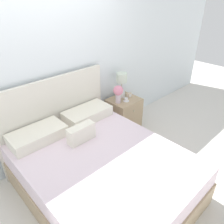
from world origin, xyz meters
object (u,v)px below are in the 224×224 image
(bed, at_px, (98,168))
(table_lamp, at_px, (122,82))
(flower_vase, at_px, (118,92))
(nightstand, at_px, (124,115))
(teacup, at_px, (126,100))
(alarm_clock, at_px, (129,95))

(bed, bearing_deg, table_lamp, 33.71)
(table_lamp, relative_size, flower_vase, 1.42)
(bed, xyz_separation_m, nightstand, (1.16, 0.69, -0.01))
(flower_vase, xyz_separation_m, teacup, (0.13, -0.05, -0.16))
(nightstand, bearing_deg, flower_vase, -174.48)
(table_lamp, bearing_deg, bed, -146.29)
(bed, height_order, flower_vase, bed)
(nightstand, distance_m, teacup, 0.33)
(table_lamp, xyz_separation_m, teacup, (-0.06, -0.17, -0.24))
(table_lamp, bearing_deg, alarm_clock, -54.31)
(nightstand, xyz_separation_m, teacup, (-0.02, -0.07, 0.32))
(teacup, bearing_deg, bed, -151.10)
(bed, distance_m, teacup, 1.33)
(bed, height_order, nightstand, bed)
(nightstand, height_order, alarm_clock, alarm_clock)
(flower_vase, bearing_deg, table_lamp, 31.82)
(teacup, bearing_deg, flower_vase, 158.48)
(flower_vase, height_order, alarm_clock, flower_vase)
(table_lamp, distance_m, teacup, 0.31)
(table_lamp, xyz_separation_m, flower_vase, (-0.20, -0.12, -0.08))
(table_lamp, bearing_deg, flower_vase, -148.18)
(flower_vase, xyz_separation_m, alarm_clock, (0.27, 0.01, -0.14))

